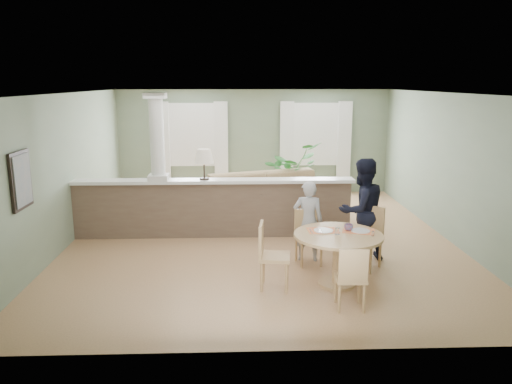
{
  "coord_description": "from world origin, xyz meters",
  "views": [
    {
      "loc": [
        -0.43,
        -8.97,
        2.91
      ],
      "look_at": [
        -0.13,
        -1.0,
        1.13
      ],
      "focal_mm": 35.0,
      "sensor_mm": 36.0,
      "label": 1
    }
  ],
  "objects_px": {
    "chair_far_boy": "(307,234)",
    "chair_far_man": "(368,234)",
    "chair_side": "(269,252)",
    "man_person": "(362,210)",
    "sofa": "(269,195)",
    "houseplant": "(291,173)",
    "child_person": "(308,221)",
    "chair_near": "(351,275)",
    "dining_table": "(338,244)"
  },
  "relations": [
    {
      "from": "chair_near",
      "to": "chair_side",
      "type": "bearing_deg",
      "value": -35.08
    },
    {
      "from": "houseplant",
      "to": "chair_far_man",
      "type": "xyz_separation_m",
      "value": [
        0.77,
        -4.24,
        -0.2
      ]
    },
    {
      "from": "man_person",
      "to": "chair_far_boy",
      "type": "bearing_deg",
      "value": -19.29
    },
    {
      "from": "dining_table",
      "to": "chair_near",
      "type": "height_order",
      "value": "dining_table"
    },
    {
      "from": "chair_side",
      "to": "man_person",
      "type": "height_order",
      "value": "man_person"
    },
    {
      "from": "child_person",
      "to": "chair_side",
      "type": "bearing_deg",
      "value": 66.52
    },
    {
      "from": "chair_side",
      "to": "man_person",
      "type": "relative_size",
      "value": 0.56
    },
    {
      "from": "houseplant",
      "to": "chair_far_boy",
      "type": "relative_size",
      "value": 1.69
    },
    {
      "from": "chair_near",
      "to": "man_person",
      "type": "bearing_deg",
      "value": -104.66
    },
    {
      "from": "sofa",
      "to": "chair_far_man",
      "type": "bearing_deg",
      "value": -84.88
    },
    {
      "from": "houseplant",
      "to": "chair_near",
      "type": "xyz_separation_m",
      "value": [
        0.17,
        -5.77,
        -0.27
      ]
    },
    {
      "from": "houseplant",
      "to": "chair_side",
      "type": "relative_size",
      "value": 1.56
    },
    {
      "from": "dining_table",
      "to": "chair_far_man",
      "type": "height_order",
      "value": "chair_far_man"
    },
    {
      "from": "dining_table",
      "to": "chair_near",
      "type": "distance_m",
      "value": 0.85
    },
    {
      "from": "chair_near",
      "to": "child_person",
      "type": "relative_size",
      "value": 0.64
    },
    {
      "from": "houseplant",
      "to": "chair_near",
      "type": "bearing_deg",
      "value": -88.3
    },
    {
      "from": "houseplant",
      "to": "chair_far_man",
      "type": "bearing_deg",
      "value": -79.66
    },
    {
      "from": "child_person",
      "to": "dining_table",
      "type": "bearing_deg",
      "value": 114.85
    },
    {
      "from": "houseplant",
      "to": "chair_side",
      "type": "distance_m",
      "value": 5.07
    },
    {
      "from": "dining_table",
      "to": "chair_far_boy",
      "type": "distance_m",
      "value": 0.98
    },
    {
      "from": "chair_side",
      "to": "chair_far_boy",
      "type": "bearing_deg",
      "value": -27.62
    },
    {
      "from": "chair_near",
      "to": "chair_side",
      "type": "relative_size",
      "value": 0.91
    },
    {
      "from": "dining_table",
      "to": "chair_side",
      "type": "relative_size",
      "value": 1.34
    },
    {
      "from": "houseplant",
      "to": "chair_side",
      "type": "height_order",
      "value": "houseplant"
    },
    {
      "from": "houseplant",
      "to": "chair_near",
      "type": "relative_size",
      "value": 1.73
    },
    {
      "from": "houseplant",
      "to": "chair_far_man",
      "type": "height_order",
      "value": "houseplant"
    },
    {
      "from": "chair_far_boy",
      "to": "chair_far_man",
      "type": "distance_m",
      "value": 0.95
    },
    {
      "from": "dining_table",
      "to": "chair_far_boy",
      "type": "xyz_separation_m",
      "value": [
        -0.32,
        0.92,
        -0.13
      ]
    },
    {
      "from": "dining_table",
      "to": "chair_far_man",
      "type": "distance_m",
      "value": 0.92
    },
    {
      "from": "chair_far_man",
      "to": "child_person",
      "type": "height_order",
      "value": "child_person"
    },
    {
      "from": "dining_table",
      "to": "chair_near",
      "type": "bearing_deg",
      "value": -89.71
    },
    {
      "from": "chair_far_boy",
      "to": "chair_side",
      "type": "distance_m",
      "value": 1.2
    },
    {
      "from": "sofa",
      "to": "chair_side",
      "type": "relative_size",
      "value": 3.37
    },
    {
      "from": "sofa",
      "to": "chair_near",
      "type": "bearing_deg",
      "value": -99.25
    },
    {
      "from": "houseplant",
      "to": "chair_far_boy",
      "type": "bearing_deg",
      "value": -92.14
    },
    {
      "from": "chair_far_boy",
      "to": "child_person",
      "type": "xyz_separation_m",
      "value": [
        0.02,
        0.12,
        0.19
      ]
    },
    {
      "from": "chair_far_man",
      "to": "chair_side",
      "type": "bearing_deg",
      "value": -116.23
    },
    {
      "from": "sofa",
      "to": "man_person",
      "type": "distance_m",
      "value": 3.12
    },
    {
      "from": "sofa",
      "to": "man_person",
      "type": "xyz_separation_m",
      "value": [
        1.32,
        -2.81,
        0.39
      ]
    },
    {
      "from": "chair_near",
      "to": "chair_side",
      "type": "xyz_separation_m",
      "value": [
        -1.0,
        0.77,
        0.05
      ]
    },
    {
      "from": "man_person",
      "to": "child_person",
      "type": "bearing_deg",
      "value": -27.04
    },
    {
      "from": "chair_far_man",
      "to": "chair_near",
      "type": "bearing_deg",
      "value": -72.93
    },
    {
      "from": "houseplant",
      "to": "man_person",
      "type": "relative_size",
      "value": 0.87
    },
    {
      "from": "chair_side",
      "to": "man_person",
      "type": "xyz_separation_m",
      "value": [
        1.57,
        1.05,
        0.33
      ]
    },
    {
      "from": "sofa",
      "to": "man_person",
      "type": "bearing_deg",
      "value": -83.3
    },
    {
      "from": "sofa",
      "to": "chair_far_boy",
      "type": "height_order",
      "value": "sofa"
    },
    {
      "from": "chair_far_man",
      "to": "man_person",
      "type": "xyz_separation_m",
      "value": [
        -0.04,
        0.3,
        0.31
      ]
    },
    {
      "from": "chair_side",
      "to": "child_person",
      "type": "height_order",
      "value": "child_person"
    },
    {
      "from": "chair_side",
      "to": "chair_near",
      "type": "bearing_deg",
      "value": -120.55
    },
    {
      "from": "chair_far_boy",
      "to": "houseplant",
      "type": "bearing_deg",
      "value": 78.05
    }
  ]
}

